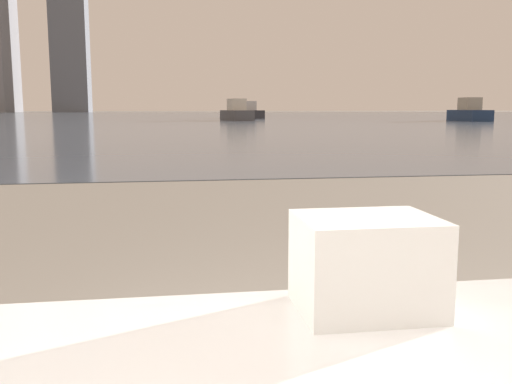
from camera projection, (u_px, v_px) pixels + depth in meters
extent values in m
cube|color=white|center=(365.00, 299.00, 0.96)|extent=(0.23, 0.18, 0.04)
cube|color=white|center=(366.00, 276.00, 0.95)|extent=(0.23, 0.18, 0.04)
cube|color=white|center=(367.00, 252.00, 0.95)|extent=(0.23, 0.18, 0.04)
cube|color=white|center=(367.00, 229.00, 0.94)|extent=(0.23, 0.18, 0.04)
cube|color=slate|center=(169.00, 116.00, 60.80)|extent=(180.00, 110.00, 0.01)
cube|color=#4C4C51|center=(237.00, 115.00, 39.77)|extent=(1.99, 4.19, 0.70)
cube|color=silver|center=(237.00, 104.00, 39.66)|extent=(1.23, 1.65, 0.80)
cube|color=navy|center=(469.00, 115.00, 38.47)|extent=(1.79, 4.28, 0.73)
cube|color=#B2A893|center=(470.00, 104.00, 38.36)|extent=(1.18, 1.65, 0.83)
cube|color=#2D2D33|center=(248.00, 114.00, 47.86)|extent=(2.36, 4.03, 0.67)
cube|color=silver|center=(248.00, 106.00, 47.75)|extent=(1.33, 1.64, 0.76)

